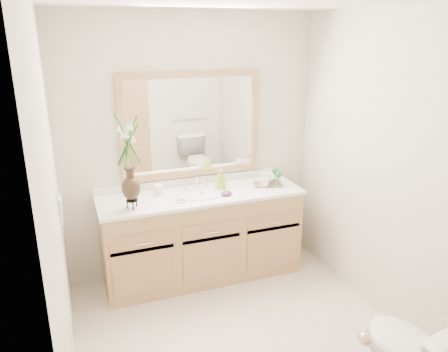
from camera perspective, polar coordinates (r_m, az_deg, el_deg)
name	(u,v)px	position (r m, az deg, el deg)	size (l,w,h in m)	color
floor	(244,341)	(3.52, 2.61, -20.72)	(2.60, 2.60, 0.00)	beige
wall_back	(191,146)	(4.09, -4.29, 3.88)	(2.40, 0.02, 2.40)	beige
wall_front	(374,298)	(1.92, 19.00, -14.82)	(2.40, 0.02, 2.40)	beige
wall_left	(55,218)	(2.71, -21.18, -5.08)	(0.02, 2.60, 2.40)	beige
wall_right	(392,173)	(3.55, 21.05, 0.41)	(0.02, 2.60, 2.40)	beige
vanity	(202,237)	(4.11, -2.89, -7.92)	(1.80, 0.55, 0.80)	tan
counter	(201,195)	(3.95, -2.98, -2.51)	(1.84, 0.57, 0.03)	white
sink	(202,200)	(3.94, -2.90, -3.12)	(0.38, 0.34, 0.23)	white
mirror	(192,125)	(4.02, -4.27, 6.64)	(1.32, 0.04, 0.97)	white
switch_plate	(60,205)	(3.50, -20.61, -3.62)	(0.02, 0.12, 0.12)	white
flower_vase	(128,150)	(3.54, -12.38, 3.34)	(0.18, 0.18, 0.73)	black
tumbler	(158,190)	(3.92, -8.56, -1.83)	(0.08, 0.08, 0.10)	white
soap_dish	(181,200)	(3.77, -5.61, -3.14)	(0.11, 0.11, 0.03)	white
soap_bottle	(220,180)	(4.03, -0.51, -0.54)	(0.07, 0.08, 0.17)	#9CC72E
purple_dish	(226,193)	(3.89, 0.31, -2.26)	(0.10, 0.08, 0.04)	#572369
tray	(268,184)	(4.17, 5.77, -1.07)	(0.27, 0.18, 0.01)	brown
mug_left	(265,181)	(4.09, 5.39, -0.68)	(0.09, 0.09, 0.09)	white
mug_right	(266,177)	(4.18, 5.51, -0.16)	(0.11, 0.10, 0.11)	white
goblet_front	(278,175)	(4.13, 7.13, 0.10)	(0.06, 0.06, 0.13)	#246C33
goblet_back	(275,172)	(4.24, 6.72, 0.56)	(0.06, 0.06, 0.13)	#246C33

